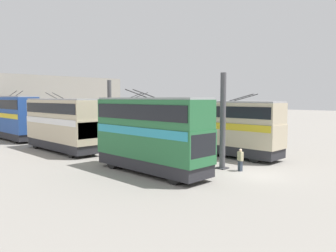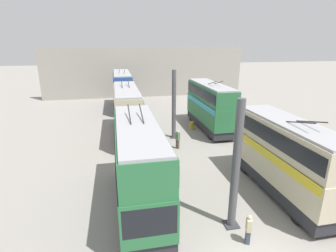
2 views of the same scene
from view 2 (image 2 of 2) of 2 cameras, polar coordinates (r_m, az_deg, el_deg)
depot_back_wall at (r=48.18m, az=-4.75°, el=11.52°), size 0.50×36.00×8.69m
support_column_near at (r=13.70m, az=14.53°, el=-9.05°), size 0.75×0.75×6.94m
support_column_far at (r=26.33m, az=1.29°, el=4.35°), size 0.75×0.75×6.94m
bus_left_near at (r=18.06m, az=24.45°, el=-5.46°), size 9.02×2.54×5.49m
bus_left_far at (r=29.69m, az=9.13°, el=4.84°), size 9.67×2.54×5.76m
bus_right_near at (r=15.03m, az=-6.37°, el=-7.81°), size 9.25×2.54×5.79m
bus_right_mid at (r=27.14m, az=-8.92°, el=3.58°), size 10.24×2.54×5.70m
bus_right_far at (r=39.35m, az=-9.89°, el=8.07°), size 10.16×2.54×5.99m
person_aisle_foreground at (r=14.09m, az=17.13°, el=-20.56°), size 0.48×0.37×1.59m
person_aisle_midway at (r=24.18m, az=2.11°, el=-2.80°), size 0.48×0.40×1.78m
oil_drum at (r=29.98m, az=5.23°, el=0.15°), size 0.56×0.56×0.85m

